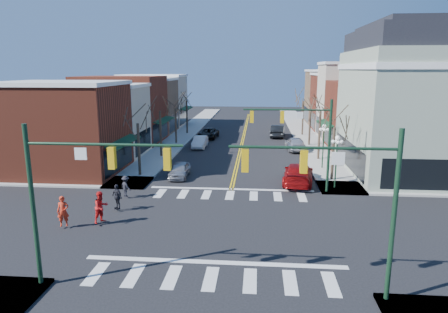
% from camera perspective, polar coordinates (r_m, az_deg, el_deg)
% --- Properties ---
extents(ground, '(160.00, 160.00, 0.00)m').
position_cam_1_polar(ground, '(24.60, -0.19, -9.99)').
color(ground, black).
rests_on(ground, ground).
extents(sidewalk_left, '(3.50, 70.00, 0.15)m').
position_cam_1_polar(sidewalk_left, '(44.97, -9.06, 0.29)').
color(sidewalk_left, '#9E9B93').
rests_on(sidewalk_left, ground).
extents(sidewalk_right, '(3.50, 70.00, 0.15)m').
position_cam_1_polar(sidewalk_right, '(44.17, 13.55, -0.12)').
color(sidewalk_right, '#9E9B93').
rests_on(sidewalk_right, ground).
extents(bldg_left_brick_a, '(10.00, 8.50, 8.00)m').
position_cam_1_polar(bldg_left_brick_a, '(38.99, -21.90, 3.57)').
color(bldg_left_brick_a, maroon).
rests_on(bldg_left_brick_a, ground).
extents(bldg_left_stucco_a, '(10.00, 7.00, 7.50)m').
position_cam_1_polar(bldg_left_stucco_a, '(46.01, -17.58, 4.78)').
color(bldg_left_stucco_a, '#BFB49D').
rests_on(bldg_left_stucco_a, ground).
extents(bldg_left_brick_b, '(10.00, 9.00, 8.50)m').
position_cam_1_polar(bldg_left_brick_b, '(53.38, -14.37, 6.49)').
color(bldg_left_brick_b, maroon).
rests_on(bldg_left_brick_b, ground).
extents(bldg_left_tan, '(10.00, 7.50, 7.80)m').
position_cam_1_polar(bldg_left_tan, '(61.23, -11.83, 6.99)').
color(bldg_left_tan, '#89694C').
rests_on(bldg_left_tan, ground).
extents(bldg_left_stucco_b, '(10.00, 8.00, 8.20)m').
position_cam_1_polar(bldg_left_stucco_b, '(68.65, -9.98, 7.78)').
color(bldg_left_stucco_b, '#BFB49D').
rests_on(bldg_left_stucco_b, ground).
extents(bldg_right_brick_a, '(10.00, 8.50, 8.00)m').
position_cam_1_polar(bldg_right_brick_a, '(50.54, 20.45, 5.50)').
color(bldg_right_brick_a, maroon).
rests_on(bldg_right_brick_a, ground).
extents(bldg_right_stucco, '(10.00, 7.00, 10.00)m').
position_cam_1_polar(bldg_right_stucco, '(57.92, 18.51, 7.41)').
color(bldg_right_stucco, '#BFB49D').
rests_on(bldg_right_stucco, ground).
extents(bldg_right_brick_b, '(10.00, 8.00, 8.50)m').
position_cam_1_polar(bldg_right_brick_b, '(65.27, 16.96, 7.34)').
color(bldg_right_brick_b, maroon).
rests_on(bldg_right_brick_b, ground).
extents(bldg_right_tan, '(10.00, 8.00, 9.00)m').
position_cam_1_polar(bldg_right_tan, '(73.08, 15.69, 8.09)').
color(bldg_right_tan, '#89694C').
rests_on(bldg_right_tan, ground).
extents(victorian_corner, '(12.25, 14.25, 13.30)m').
position_cam_1_polar(victorian_corner, '(39.97, 26.35, 7.22)').
color(victorian_corner, gray).
rests_on(victorian_corner, ground).
extents(traffic_mast_near_left, '(6.60, 0.28, 7.20)m').
position_cam_1_polar(traffic_mast_near_left, '(17.66, -20.73, -3.71)').
color(traffic_mast_near_left, '#14331E').
rests_on(traffic_mast_near_left, ground).
extents(traffic_mast_near_right, '(6.60, 0.28, 7.20)m').
position_cam_1_polar(traffic_mast_near_right, '(16.34, 17.18, -4.72)').
color(traffic_mast_near_right, '#14331E').
rests_on(traffic_mast_near_right, ground).
extents(traffic_mast_far_right, '(6.60, 0.28, 7.20)m').
position_cam_1_polar(traffic_mast_far_right, '(30.62, 11.47, 3.39)').
color(traffic_mast_far_right, '#14331E').
rests_on(traffic_mast_far_right, ground).
extents(lamppost_corner, '(0.36, 0.36, 4.33)m').
position_cam_1_polar(lamppost_corner, '(32.40, 15.79, 0.51)').
color(lamppost_corner, '#14331E').
rests_on(lamppost_corner, ground).
extents(lamppost_midblock, '(0.36, 0.36, 4.33)m').
position_cam_1_polar(lamppost_midblock, '(38.70, 14.04, 2.48)').
color(lamppost_midblock, '#14331E').
rests_on(lamppost_midblock, ground).
extents(tree_left_a, '(0.24, 0.24, 4.76)m').
position_cam_1_polar(tree_left_a, '(35.93, -12.06, 0.89)').
color(tree_left_a, '#382B21').
rests_on(tree_left_a, ground).
extents(tree_left_b, '(0.24, 0.24, 5.04)m').
position_cam_1_polar(tree_left_b, '(43.49, -9.03, 3.16)').
color(tree_left_b, '#382B21').
rests_on(tree_left_b, ground).
extents(tree_left_c, '(0.24, 0.24, 4.55)m').
position_cam_1_polar(tree_left_c, '(51.24, -6.89, 4.33)').
color(tree_left_c, '#382B21').
rests_on(tree_left_c, ground).
extents(tree_left_d, '(0.24, 0.24, 4.90)m').
position_cam_1_polar(tree_left_d, '(59.01, -5.32, 5.58)').
color(tree_left_d, '#382B21').
rests_on(tree_left_d, ground).
extents(tree_right_a, '(0.24, 0.24, 4.62)m').
position_cam_1_polar(tree_right_a, '(34.98, 15.31, 0.30)').
color(tree_right_a, '#382B21').
rests_on(tree_right_a, ground).
extents(tree_right_b, '(0.24, 0.24, 5.18)m').
position_cam_1_polar(tree_right_b, '(42.69, 13.45, 2.90)').
color(tree_right_b, '#382B21').
rests_on(tree_right_b, ground).
extents(tree_right_c, '(0.24, 0.24, 4.83)m').
position_cam_1_polar(tree_right_c, '(50.55, 12.14, 4.19)').
color(tree_right_c, '#382B21').
rests_on(tree_right_c, ground).
extents(tree_right_d, '(0.24, 0.24, 4.97)m').
position_cam_1_polar(tree_right_d, '(58.42, 11.19, 5.37)').
color(tree_right_d, '#382B21').
rests_on(tree_right_d, ground).
extents(car_left_near, '(1.61, 3.91, 1.33)m').
position_cam_1_polar(car_left_near, '(35.42, -6.36, -1.92)').
color(car_left_near, '#A4A4A8').
rests_on(car_left_near, ground).
extents(car_left_mid, '(1.55, 4.28, 1.40)m').
position_cam_1_polar(car_left_mid, '(48.64, -3.46, 2.09)').
color(car_left_mid, silver).
rests_on(car_left_mid, ground).
extents(car_left_far, '(2.70, 5.15, 1.38)m').
position_cam_1_polar(car_left_far, '(55.17, -2.26, 3.31)').
color(car_left_far, black).
rests_on(car_left_far, ground).
extents(car_right_near, '(3.14, 6.09, 1.69)m').
position_cam_1_polar(car_right_near, '(33.82, 10.57, -2.43)').
color(car_right_near, '#9A0E0E').
rests_on(car_right_near, ground).
extents(car_right_mid, '(2.36, 5.00, 1.65)m').
position_cam_1_polar(car_right_mid, '(47.52, 10.12, 1.83)').
color(car_right_mid, '#B8B8BD').
rests_on(car_right_mid, ground).
extents(car_right_far, '(2.29, 5.28, 1.69)m').
position_cam_1_polar(car_right_far, '(56.86, 7.67, 3.64)').
color(car_right_far, black).
rests_on(car_right_far, ground).
extents(pedestrian_red_a, '(0.78, 0.62, 1.86)m').
position_cam_1_polar(pedestrian_red_a, '(25.81, -22.01, -7.27)').
color(pedestrian_red_a, red).
rests_on(pedestrian_red_a, sidewalk_left).
extents(pedestrian_red_b, '(1.15, 1.21, 1.97)m').
position_cam_1_polar(pedestrian_red_b, '(25.62, -17.15, -6.92)').
color(pedestrian_red_b, red).
rests_on(pedestrian_red_b, sidewalk_left).
extents(pedestrian_dark_a, '(1.07, 0.93, 1.72)m').
position_cam_1_polar(pedestrian_dark_a, '(27.76, -15.05, -5.57)').
color(pedestrian_dark_a, black).
rests_on(pedestrian_dark_a, sidewalk_left).
extents(pedestrian_dark_b, '(1.14, 1.09, 1.56)m').
position_cam_1_polar(pedestrian_dark_b, '(30.34, -13.85, -4.13)').
color(pedestrian_dark_b, black).
rests_on(pedestrian_dark_b, sidewalk_left).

